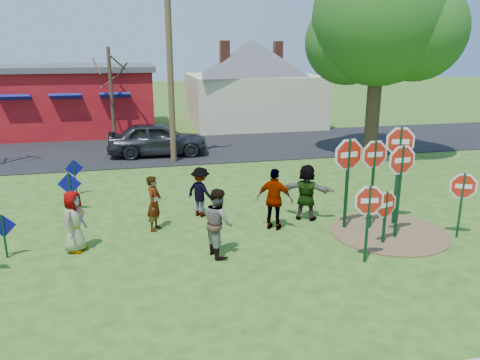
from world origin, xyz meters
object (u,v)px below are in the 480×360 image
at_px(stop_sign_a, 369,207).
at_px(utility_pole, 170,59).
at_px(stop_sign_d, 399,151).
at_px(person_b, 154,203).
at_px(suv, 158,139).
at_px(leafy_tree, 383,25).
at_px(person_a, 74,221).
at_px(stop_sign_c, 401,170).
at_px(stop_sign_b, 374,162).

distance_m(stop_sign_a, utility_pole, 12.04).
relative_size(stop_sign_d, person_b, 1.92).
bearing_deg(suv, leafy_tree, -102.87).
relative_size(stop_sign_a, leafy_tree, 0.22).
distance_m(stop_sign_a, person_a, 7.12).
height_order(stop_sign_c, person_a, stop_sign_c).
xyz_separation_m(stop_sign_d, leafy_tree, (3.57, 7.85, 3.68)).
xyz_separation_m(stop_sign_a, person_b, (-4.74, 3.18, -0.60)).
xyz_separation_m(stop_sign_d, person_b, (-6.69, 1.12, -1.38)).
bearing_deg(leafy_tree, stop_sign_b, -118.79).
xyz_separation_m(stop_sign_b, utility_pole, (-4.64, 9.17, 2.54)).
bearing_deg(stop_sign_b, suv, 111.73).
bearing_deg(suv, person_a, 167.64).
height_order(stop_sign_d, utility_pole, utility_pole).
height_order(stop_sign_a, utility_pole, utility_pole).
distance_m(stop_sign_b, person_b, 6.11).
height_order(stop_sign_c, leafy_tree, leafy_tree).
bearing_deg(leafy_tree, person_a, -147.82).
distance_m(person_b, utility_pole, 8.81).
bearing_deg(utility_pole, stop_sign_a, -72.47).
bearing_deg(stop_sign_d, leafy_tree, 77.55).
distance_m(stop_sign_c, utility_pole, 11.42).
bearing_deg(stop_sign_c, suv, 111.34).
relative_size(stop_sign_b, leafy_tree, 0.29).
relative_size(stop_sign_c, person_a, 1.70).
xyz_separation_m(stop_sign_c, suv, (-5.57, 11.33, -1.05)).
bearing_deg(person_b, stop_sign_d, -75.37).
height_order(stop_sign_c, suv, stop_sign_c).
height_order(stop_sign_d, person_a, stop_sign_d).
height_order(stop_sign_a, person_a, stop_sign_a).
height_order(stop_sign_c, stop_sign_d, stop_sign_d).
height_order(stop_sign_c, utility_pole, utility_pole).
distance_m(stop_sign_d, leafy_tree, 9.38).
xyz_separation_m(stop_sign_c, stop_sign_d, (0.48, 0.91, 0.29)).
relative_size(stop_sign_a, utility_pole, 0.24).
distance_m(person_a, utility_pole, 10.16).
height_order(person_a, utility_pole, utility_pole).
bearing_deg(stop_sign_c, stop_sign_a, -146.86).
xyz_separation_m(stop_sign_a, utility_pole, (-3.51, 11.10, 3.08)).
bearing_deg(person_a, stop_sign_d, -66.70).
distance_m(stop_sign_d, suv, 12.12).
xyz_separation_m(person_b, utility_pole, (1.23, 7.91, 3.68)).
bearing_deg(person_a, person_b, -39.63).
xyz_separation_m(utility_pole, leafy_tree, (9.03, -1.18, 1.38)).
relative_size(stop_sign_b, utility_pole, 0.31).
bearing_deg(person_b, utility_pole, 15.26).
xyz_separation_m(person_a, leafy_tree, (12.27, 7.72, 5.05)).
bearing_deg(utility_pole, suv, 113.18).
distance_m(stop_sign_a, stop_sign_c, 1.93).
distance_m(stop_sign_d, utility_pole, 10.80).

